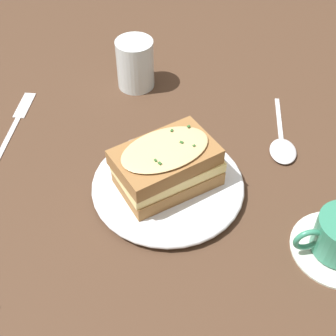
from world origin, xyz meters
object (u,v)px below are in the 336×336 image
object	(u,v)px
dinner_plate	(168,186)
water_glass	(135,64)
fork	(18,117)
sandwich	(167,166)
spoon	(283,147)

from	to	relation	value
dinner_plate	water_glass	world-z (taller)	water_glass
dinner_plate	fork	bearing A→B (deg)	13.06
water_glass	fork	distance (m)	0.24
water_glass	dinner_plate	bearing A→B (deg)	148.23
sandwich	fork	size ratio (longest dim) A/B	1.07
sandwich	spoon	size ratio (longest dim) A/B	1.10
dinner_plate	sandwich	world-z (taller)	sandwich
dinner_plate	spoon	bearing A→B (deg)	-109.52
dinner_plate	spoon	xyz separation A→B (m)	(-0.07, -0.20, -0.01)
water_glass	spoon	bearing A→B (deg)	-170.11
dinner_plate	sandwich	xyz separation A→B (m)	(0.00, 0.00, 0.04)
fork	spoon	bearing A→B (deg)	-3.83
dinner_plate	water_glass	bearing A→B (deg)	-31.77
dinner_plate	water_glass	xyz separation A→B (m)	(0.24, -0.15, 0.04)
sandwich	spoon	world-z (taller)	sandwich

